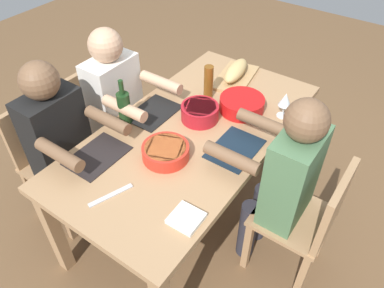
{
  "coord_description": "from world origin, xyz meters",
  "views": [
    {
      "loc": [
        1.37,
        0.96,
        2.13
      ],
      "look_at": [
        0.0,
        0.0,
        0.63
      ],
      "focal_mm": 34.73,
      "sensor_mm": 36.0,
      "label": 1
    }
  ],
  "objects_px": {
    "dining_table": "(192,141)",
    "serving_bowl_fruit": "(166,151)",
    "wine_bottle": "(124,107)",
    "napkin_stack": "(186,218)",
    "diner_near_right": "(63,141)",
    "diner_far_center": "(284,177)",
    "bread_loaf": "(236,71)",
    "chair_near_center": "(104,118)",
    "serving_bowl_salad": "(242,103)",
    "wine_glass": "(285,100)",
    "chair_near_right": "(51,155)",
    "beer_bottle": "(209,82)",
    "cutting_board": "(235,78)",
    "serving_bowl_pasta": "(200,112)",
    "diner_near_center": "(119,102)"
  },
  "relations": [
    {
      "from": "diner_far_center",
      "to": "bread_loaf",
      "type": "relative_size",
      "value": 3.75
    },
    {
      "from": "chair_near_center",
      "to": "serving_bowl_fruit",
      "type": "bearing_deg",
      "value": 71.19
    },
    {
      "from": "napkin_stack",
      "to": "chair_near_right",
      "type": "bearing_deg",
      "value": -93.39
    },
    {
      "from": "chair_near_right",
      "to": "napkin_stack",
      "type": "distance_m",
      "value": 1.15
    },
    {
      "from": "chair_near_right",
      "to": "wine_glass",
      "type": "bearing_deg",
      "value": 128.19
    },
    {
      "from": "chair_near_right",
      "to": "diner_far_center",
      "type": "relative_size",
      "value": 0.71
    },
    {
      "from": "diner_near_right",
      "to": "beer_bottle",
      "type": "relative_size",
      "value": 5.45
    },
    {
      "from": "diner_near_right",
      "to": "wine_glass",
      "type": "distance_m",
      "value": 1.33
    },
    {
      "from": "serving_bowl_salad",
      "to": "cutting_board",
      "type": "xyz_separation_m",
      "value": [
        -0.29,
        -0.21,
        -0.04
      ]
    },
    {
      "from": "chair_near_right",
      "to": "serving_bowl_salad",
      "type": "height_order",
      "value": "chair_near_right"
    },
    {
      "from": "diner_near_right",
      "to": "bread_loaf",
      "type": "height_order",
      "value": "diner_near_right"
    },
    {
      "from": "dining_table",
      "to": "serving_bowl_salad",
      "type": "xyz_separation_m",
      "value": [
        -0.34,
        0.14,
        0.14
      ]
    },
    {
      "from": "dining_table",
      "to": "serving_bowl_fruit",
      "type": "distance_m",
      "value": 0.3
    },
    {
      "from": "beer_bottle",
      "to": "wine_glass",
      "type": "height_order",
      "value": "beer_bottle"
    },
    {
      "from": "napkin_stack",
      "to": "cutting_board",
      "type": "bearing_deg",
      "value": -160.2
    },
    {
      "from": "wine_glass",
      "to": "napkin_stack",
      "type": "distance_m",
      "value": 0.97
    },
    {
      "from": "diner_near_right",
      "to": "diner_far_center",
      "type": "relative_size",
      "value": 1.0
    },
    {
      "from": "serving_bowl_pasta",
      "to": "beer_bottle",
      "type": "distance_m",
      "value": 0.25
    },
    {
      "from": "wine_glass",
      "to": "napkin_stack",
      "type": "relative_size",
      "value": 1.19
    },
    {
      "from": "diner_near_center",
      "to": "wine_bottle",
      "type": "height_order",
      "value": "diner_near_center"
    },
    {
      "from": "bread_loaf",
      "to": "beer_bottle",
      "type": "bearing_deg",
      "value": -7.45
    },
    {
      "from": "cutting_board",
      "to": "wine_bottle",
      "type": "xyz_separation_m",
      "value": [
        0.8,
        -0.29,
        0.1
      ]
    },
    {
      "from": "dining_table",
      "to": "chair_near_center",
      "type": "distance_m",
      "value": 0.79
    },
    {
      "from": "napkin_stack",
      "to": "serving_bowl_pasta",
      "type": "bearing_deg",
      "value": -150.53
    },
    {
      "from": "diner_near_center",
      "to": "diner_near_right",
      "type": "height_order",
      "value": "same"
    },
    {
      "from": "diner_near_center",
      "to": "serving_bowl_pasta",
      "type": "xyz_separation_m",
      "value": [
        -0.11,
        0.57,
        0.1
      ]
    },
    {
      "from": "serving_bowl_fruit",
      "to": "serving_bowl_salad",
      "type": "bearing_deg",
      "value": 168.57
    },
    {
      "from": "serving_bowl_salad",
      "to": "wine_glass",
      "type": "relative_size",
      "value": 1.67
    },
    {
      "from": "chair_near_center",
      "to": "chair_near_right",
      "type": "bearing_deg",
      "value": 0.0
    },
    {
      "from": "dining_table",
      "to": "diner_near_center",
      "type": "xyz_separation_m",
      "value": [
        0.0,
        -0.59,
        0.04
      ]
    },
    {
      "from": "diner_near_center",
      "to": "chair_near_center",
      "type": "bearing_deg",
      "value": -90.0
    },
    {
      "from": "wine_bottle",
      "to": "napkin_stack",
      "type": "xyz_separation_m",
      "value": [
        0.38,
        0.71,
        -0.1
      ]
    },
    {
      "from": "serving_bowl_salad",
      "to": "napkin_stack",
      "type": "distance_m",
      "value": 0.91
    },
    {
      "from": "dining_table",
      "to": "serving_bowl_fruit",
      "type": "bearing_deg",
      "value": 3.56
    },
    {
      "from": "wine_bottle",
      "to": "napkin_stack",
      "type": "relative_size",
      "value": 2.07
    },
    {
      "from": "chair_near_center",
      "to": "wine_bottle",
      "type": "height_order",
      "value": "wine_bottle"
    },
    {
      "from": "diner_near_center",
      "to": "serving_bowl_salad",
      "type": "distance_m",
      "value": 0.81
    },
    {
      "from": "chair_near_center",
      "to": "diner_near_center",
      "type": "height_order",
      "value": "diner_near_center"
    },
    {
      "from": "diner_far_center",
      "to": "bread_loaf",
      "type": "xyz_separation_m",
      "value": [
        -0.63,
        -0.66,
        0.11
      ]
    },
    {
      "from": "cutting_board",
      "to": "serving_bowl_pasta",
      "type": "bearing_deg",
      "value": 5.78
    },
    {
      "from": "cutting_board",
      "to": "wine_glass",
      "type": "height_order",
      "value": "wine_glass"
    },
    {
      "from": "diner_near_right",
      "to": "beer_bottle",
      "type": "xyz_separation_m",
      "value": [
        -0.82,
        0.48,
        0.15
      ]
    },
    {
      "from": "chair_near_center",
      "to": "diner_far_center",
      "type": "height_order",
      "value": "diner_far_center"
    },
    {
      "from": "cutting_board",
      "to": "bread_loaf",
      "type": "distance_m",
      "value": 0.06
    },
    {
      "from": "dining_table",
      "to": "beer_bottle",
      "type": "xyz_separation_m",
      "value": [
        -0.34,
        -0.11,
        0.2
      ]
    },
    {
      "from": "bread_loaf",
      "to": "beer_bottle",
      "type": "height_order",
      "value": "beer_bottle"
    },
    {
      "from": "serving_bowl_fruit",
      "to": "wine_bottle",
      "type": "distance_m",
      "value": 0.4
    },
    {
      "from": "wine_glass",
      "to": "beer_bottle",
      "type": "bearing_deg",
      "value": -80.34
    },
    {
      "from": "serving_bowl_fruit",
      "to": "wine_glass",
      "type": "bearing_deg",
      "value": 152.7
    },
    {
      "from": "diner_near_center",
      "to": "wine_glass",
      "type": "xyz_separation_m",
      "value": [
        -0.43,
        0.96,
        0.16
      ]
    }
  ]
}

